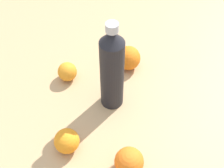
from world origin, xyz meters
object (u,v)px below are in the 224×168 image
at_px(water_bottle, 112,70).
at_px(orange_2, 67,72).
at_px(orange_4, 128,58).
at_px(orange_3, 67,141).
at_px(orange_1, 129,162).

distance_m(water_bottle, orange_2, 0.20).
distance_m(water_bottle, orange_4, 0.19).
height_order(water_bottle, orange_3, water_bottle).
height_order(water_bottle, orange_1, water_bottle).
height_order(orange_1, orange_2, orange_1).
xyz_separation_m(orange_3, orange_4, (0.20, -0.29, 0.01)).
bearing_deg(orange_1, orange_2, 5.52).
bearing_deg(water_bottle, orange_2, 2.27).
height_order(orange_3, orange_4, orange_4).
height_order(orange_2, orange_3, orange_3).
bearing_deg(orange_3, orange_2, -20.08).
distance_m(orange_2, orange_4, 0.20).
bearing_deg(orange_2, water_bottle, -148.10).
relative_size(orange_1, orange_4, 0.95).
distance_m(water_bottle, orange_1, 0.25).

